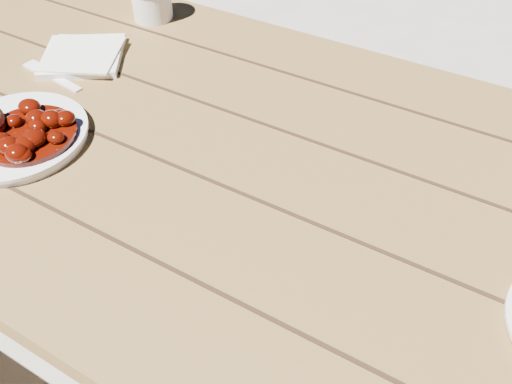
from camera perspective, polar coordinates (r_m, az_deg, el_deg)
The scene contains 6 objects.
ground at distance 1.39m, azimuth 3.23°, elevation -21.04°, with size 60.00×60.00×0.00m, color #A8A398.
picnic_table at distance 0.88m, azimuth 4.79°, elevation -5.72°, with size 2.00×1.55×0.75m.
main_plate at distance 0.90m, azimuth -25.67°, elevation 5.69°, with size 0.22×0.22×0.02m, color white.
goulash_stew at distance 0.87m, azimuth -24.77°, elevation 6.78°, with size 0.15×0.15×0.04m, color #490A02, non-canonical shape.
napkin_stack at distance 1.08m, azimuth -19.16°, elevation 14.46°, with size 0.15×0.15×0.01m, color white.
fork_table at distance 1.03m, azimuth -21.73°, elevation 11.91°, with size 0.03×0.16×0.01m, color white, non-canonical shape.
Camera 1 is at (0.21, -0.51, 1.28)m, focal length 35.00 mm.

